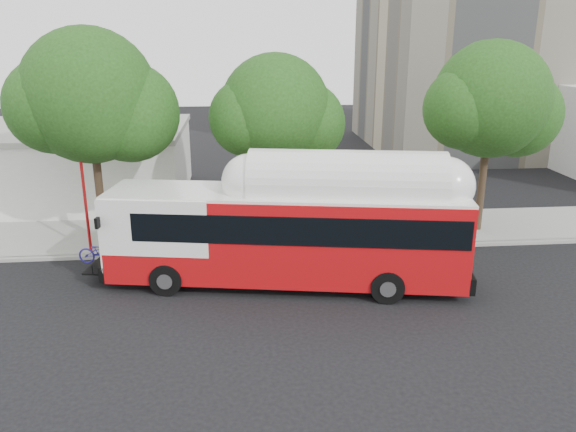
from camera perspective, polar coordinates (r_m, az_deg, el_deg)
name	(u,v)px	position (r m, az deg, el deg)	size (l,w,h in m)	color
ground	(313,288)	(21.82, 2.55, -7.33)	(120.00, 120.00, 0.00)	black
sidewalk	(296,231)	(27.77, 0.77, -1.52)	(60.00, 5.00, 0.15)	gray
curb_strip	(301,250)	(25.35, 1.38, -3.45)	(60.00, 0.30, 0.15)	gray
red_curb_segment	(235,252)	(25.20, -5.43, -3.65)	(10.00, 0.32, 0.16)	maroon
street_tree_left	(102,101)	(25.92, -18.41, 11.03)	(6.67, 5.80, 9.74)	#2D2116
street_tree_mid	(284,114)	(25.93, -0.40, 10.37)	(5.75, 5.00, 8.62)	#2D2116
street_tree_right	(499,104)	(28.36, 20.65, 10.60)	(6.21, 5.40, 9.18)	#2D2116
low_commercial_bldg	(46,163)	(36.11, -23.34, 4.98)	(16.20, 10.20, 4.25)	silver
transit_bus	(288,236)	(21.42, 0.04, -2.01)	(14.70, 5.17, 4.28)	#B00C0F
signal_pole	(86,203)	(25.82, -19.88, 1.23)	(0.13, 0.44, 4.62)	#A61113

